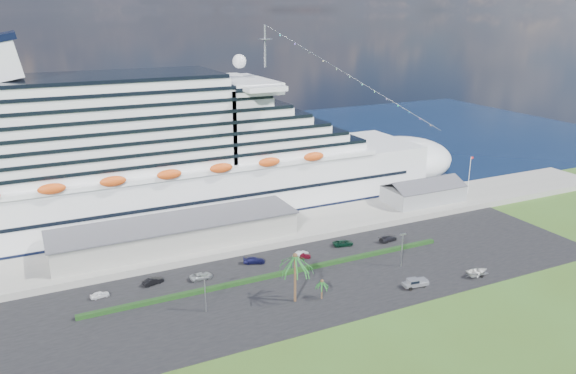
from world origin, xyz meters
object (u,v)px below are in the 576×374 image
cruise_ship (164,163)px  boat_trailer (478,272)px  pickup_truck (415,282)px  parked_car_3 (254,260)px

cruise_ship → boat_trailer: (53.93, -67.92, -15.39)m
cruise_ship → boat_trailer: size_ratio=30.92×
cruise_ship → pickup_truck: (37.87, -65.86, -15.46)m
parked_car_3 → boat_trailer: (43.02, -28.60, 0.43)m
pickup_truck → cruise_ship: bearing=119.9°
parked_car_3 → pickup_truck: pickup_truck is taller
parked_car_3 → pickup_truck: bearing=-113.7°
boat_trailer → parked_car_3: bearing=146.4°
pickup_truck → boat_trailer: bearing=-7.3°
cruise_ship → pickup_truck: bearing=-60.1°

